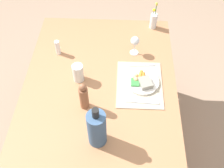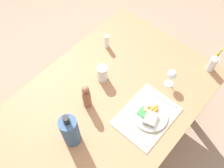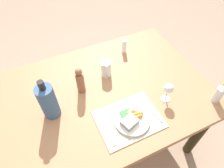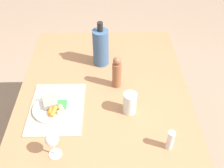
{
  "view_description": "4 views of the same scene",
  "coord_description": "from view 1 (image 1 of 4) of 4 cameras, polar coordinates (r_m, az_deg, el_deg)",
  "views": [
    {
      "loc": [
        -1.1,
        -0.14,
        2.22
      ],
      "look_at": [
        -0.0,
        -0.09,
        0.86
      ],
      "focal_mm": 43.28,
      "sensor_mm": 36.0,
      "label": 1
    },
    {
      "loc": [
        -0.62,
        -0.58,
        2.32
      ],
      "look_at": [
        0.09,
        0.05,
        0.81
      ],
      "focal_mm": 40.83,
      "sensor_mm": 36.0,
      "label": 2
    },
    {
      "loc": [
        -0.3,
        -0.82,
        1.9
      ],
      "look_at": [
        0.09,
        0.02,
        0.8
      ],
      "focal_mm": 31.74,
      "sensor_mm": 36.0,
      "label": 3
    },
    {
      "loc": [
        1.13,
        0.03,
        1.92
      ],
      "look_at": [
        -0.02,
        0.05,
        0.88
      ],
      "focal_mm": 42.45,
      "sensor_mm": 36.0,
      "label": 4
    }
  ],
  "objects": [
    {
      "name": "flower_vase",
      "position": [
        2.28,
        8.78,
        13.15
      ],
      "size": [
        0.06,
        0.06,
        0.24
      ],
      "color": "silver",
      "rests_on": "dining_table"
    },
    {
      "name": "fork",
      "position": [
        1.77,
        6.43,
        -3.74
      ],
      "size": [
        0.03,
        0.22,
        0.0
      ],
      "primitive_type": "cube",
      "rotation": [
        0.0,
        0.0,
        -0.06
      ],
      "color": "silver",
      "rests_on": "placemat"
    },
    {
      "name": "cooler_bottle",
      "position": [
        1.51,
        -3.22,
        -9.35
      ],
      "size": [
        0.11,
        0.11,
        0.32
      ],
      "color": "#3C5C83",
      "rests_on": "dining_table"
    },
    {
      "name": "salt_shaker",
      "position": [
        2.07,
        -11.39,
        7.57
      ],
      "size": [
        0.04,
        0.04,
        0.12
      ],
      "primitive_type": "cylinder",
      "color": "white",
      "rests_on": "dining_table"
    },
    {
      "name": "pepper_mill",
      "position": [
        1.68,
        -5.98,
        -2.6
      ],
      "size": [
        0.06,
        0.06,
        0.22
      ],
      "color": "brown",
      "rests_on": "dining_table"
    },
    {
      "name": "wine_glass",
      "position": [
        2.0,
        4.89,
        8.9
      ],
      "size": [
        0.07,
        0.07,
        0.15
      ],
      "color": "white",
      "rests_on": "dining_table"
    },
    {
      "name": "placemat",
      "position": [
        1.87,
        5.82,
        -0.02
      ],
      "size": [
        0.41,
        0.31,
        0.01
      ],
      "primitive_type": "cube",
      "color": "#AEA48D",
      "rests_on": "dining_table"
    },
    {
      "name": "dinner_plate",
      "position": [
        1.86,
        6.43,
        0.57
      ],
      "size": [
        0.23,
        0.23,
        0.05
      ],
      "color": "white",
      "rests_on": "placemat"
    },
    {
      "name": "water_tumbler",
      "position": [
        1.86,
        -7.14,
        2.19
      ],
      "size": [
        0.08,
        0.08,
        0.13
      ],
      "color": "silver",
      "rests_on": "dining_table"
    },
    {
      "name": "dining_table",
      "position": [
        1.9,
        -2.65,
        -3.26
      ],
      "size": [
        1.55,
        1.06,
        0.78
      ],
      "color": "#AD764F",
      "rests_on": "ground_plane"
    },
    {
      "name": "ground_plane",
      "position": [
        2.49,
        -2.08,
        -12.43
      ],
      "size": [
        8.0,
        8.0,
        0.0
      ],
      "primitive_type": "plane",
      "color": "tan"
    },
    {
      "name": "knife",
      "position": [
        1.98,
        6.38,
        4.03
      ],
      "size": [
        0.03,
        0.18,
        0.0
      ],
      "primitive_type": "cube",
      "rotation": [
        0.0,
        0.0,
        0.08
      ],
      "color": "silver",
      "rests_on": "placemat"
    }
  ]
}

